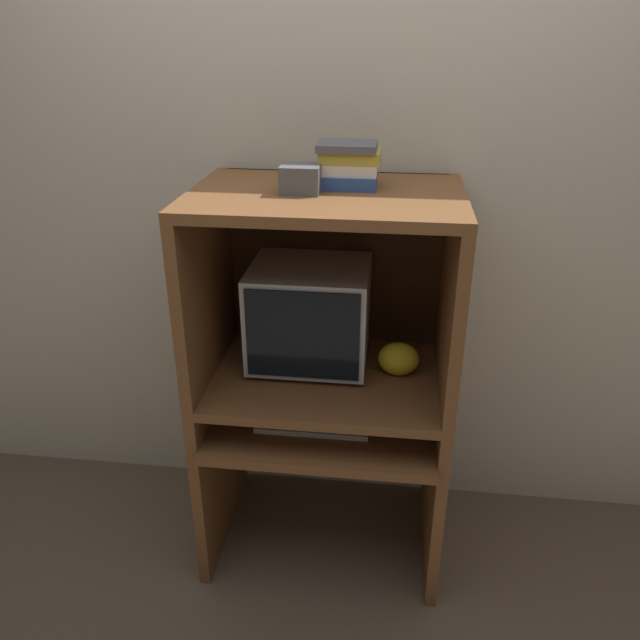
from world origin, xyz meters
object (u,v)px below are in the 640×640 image
at_px(mouse, 384,425).
at_px(storage_box, 301,179).
at_px(keyboard, 313,423).
at_px(crt_monitor, 310,314).
at_px(book_stack, 349,165).
at_px(snack_bag, 398,359).

height_order(mouse, storage_box, storage_box).
distance_m(keyboard, mouse, 0.26).
xyz_separation_m(crt_monitor, mouse, (0.29, -0.18, -0.34)).
xyz_separation_m(keyboard, storage_box, (-0.05, 0.08, 0.87)).
bearing_deg(keyboard, storage_box, 120.25).
relative_size(crt_monitor, mouse, 7.03).
xyz_separation_m(keyboard, mouse, (0.26, 0.02, 0.00)).
relative_size(keyboard, storage_box, 3.29).
distance_m(crt_monitor, keyboard, 0.40).
bearing_deg(mouse, book_stack, 135.49).
bearing_deg(book_stack, snack_bag, -9.67).
xyz_separation_m(crt_monitor, storage_box, (-0.01, -0.12, 0.52)).
relative_size(snack_bag, book_stack, 0.74).
relative_size(mouse, snack_bag, 0.41).
bearing_deg(snack_bag, book_stack, 170.33).
distance_m(crt_monitor, book_stack, 0.57).
relative_size(crt_monitor, book_stack, 2.11).
relative_size(crt_monitor, snack_bag, 2.87).
distance_m(mouse, book_stack, 0.92).
bearing_deg(storage_box, mouse, -11.10).
height_order(snack_bag, book_stack, book_stack).
height_order(crt_monitor, storage_box, storage_box).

